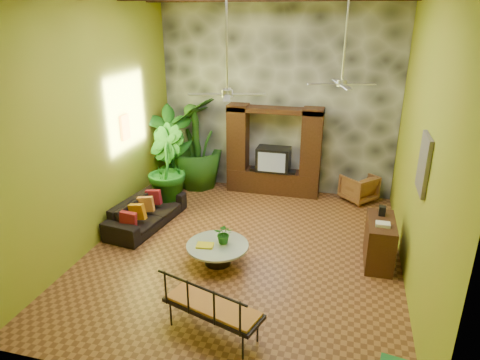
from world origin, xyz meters
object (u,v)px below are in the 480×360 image
(entertainment_center, at_px, (274,157))
(tall_plant_b, at_px, (165,168))
(tall_plant_c, at_px, (197,143))
(coffee_table, at_px, (218,251))
(sofa, at_px, (147,212))
(side_console, at_px, (379,242))
(ceiling_fan_front, at_px, (227,81))
(ceiling_fan_back, at_px, (343,72))
(tall_plant_a, at_px, (171,150))
(iron_bench, at_px, (211,306))
(wicker_armchair, at_px, (359,188))

(entertainment_center, distance_m, tall_plant_b, 2.80)
(tall_plant_c, height_order, coffee_table, tall_plant_c)
(sofa, relative_size, side_console, 1.96)
(entertainment_center, xyz_separation_m, ceiling_fan_front, (-0.20, -3.54, 2.44))
(sofa, bearing_deg, coffee_table, -111.17)
(ceiling_fan_back, relative_size, tall_plant_b, 0.93)
(tall_plant_a, xyz_separation_m, iron_bench, (2.71, -4.99, -0.61))
(entertainment_center, distance_m, ceiling_fan_front, 4.30)
(tall_plant_a, height_order, coffee_table, tall_plant_a)
(tall_plant_a, relative_size, tall_plant_c, 0.94)
(entertainment_center, xyz_separation_m, ceiling_fan_back, (1.60, -1.94, 2.44))
(entertainment_center, height_order, tall_plant_b, entertainment_center)
(tall_plant_c, bearing_deg, iron_bench, -68.40)
(entertainment_center, bearing_deg, side_console, -48.61)
(ceiling_fan_back, bearing_deg, sofa, -170.98)
(tall_plant_a, distance_m, side_console, 5.66)
(wicker_armchair, relative_size, coffee_table, 0.64)
(wicker_armchair, xyz_separation_m, tall_plant_c, (-4.26, -0.07, 0.88))
(ceiling_fan_front, bearing_deg, side_console, 12.91)
(entertainment_center, distance_m, ceiling_fan_back, 3.50)
(tall_plant_b, height_order, side_console, tall_plant_b)
(entertainment_center, xyz_separation_m, coffee_table, (-0.38, -3.70, -0.71))
(sofa, bearing_deg, wicker_armchair, -52.48)
(side_console, bearing_deg, ceiling_fan_back, 133.99)
(iron_bench, bearing_deg, wicker_armchair, 87.66)
(tall_plant_a, distance_m, iron_bench, 5.71)
(ceiling_fan_back, relative_size, tall_plant_a, 0.81)
(ceiling_fan_front, distance_m, ceiling_fan_back, 2.41)
(sofa, xyz_separation_m, coffee_table, (2.01, -1.13, -0.06))
(ceiling_fan_front, distance_m, coffee_table, 3.15)
(coffee_table, xyz_separation_m, iron_bench, (0.50, -1.92, 0.28))
(ceiling_fan_front, xyz_separation_m, ceiling_fan_back, (1.80, 1.60, 0.00))
(tall_plant_a, xyz_separation_m, coffee_table, (2.20, -3.07, -0.89))
(entertainment_center, bearing_deg, wicker_armchair, 0.17)
(tall_plant_c, relative_size, coffee_table, 2.08)
(wicker_armchair, bearing_deg, side_console, 50.45)
(sofa, bearing_deg, iron_bench, -132.35)
(ceiling_fan_front, bearing_deg, tall_plant_a, 129.32)
(tall_plant_b, xyz_separation_m, coffee_table, (1.98, -2.18, -0.74))
(tall_plant_c, relative_size, side_console, 2.23)
(wicker_armchair, bearing_deg, entertainment_center, -46.52)
(ceiling_fan_front, xyz_separation_m, side_console, (2.76, 0.63, -2.96))
(ceiling_fan_front, xyz_separation_m, tall_plant_a, (-2.38, 2.90, -2.26))
(entertainment_center, distance_m, sofa, 3.57)
(tall_plant_a, distance_m, tall_plant_b, 0.93)
(sofa, relative_size, iron_bench, 1.35)
(wicker_armchair, distance_m, tall_plant_c, 4.35)
(entertainment_center, height_order, wicker_armchair, entertainment_center)
(ceiling_fan_back, relative_size, iron_bench, 1.17)
(iron_bench, bearing_deg, entertainment_center, 109.13)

